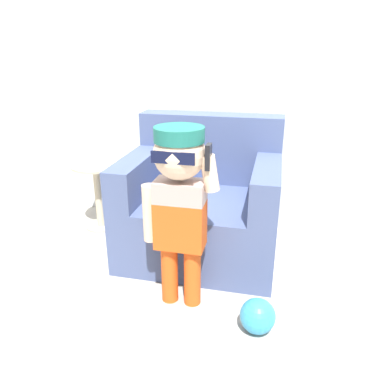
% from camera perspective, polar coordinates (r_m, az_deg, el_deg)
% --- Properties ---
extents(ground_plane, '(10.00, 10.00, 0.00)m').
position_cam_1_polar(ground_plane, '(2.80, 1.06, -9.20)').
color(ground_plane, '#ADA89E').
extents(wall_back, '(10.00, 0.05, 2.60)m').
position_cam_1_polar(wall_back, '(3.05, 3.87, 18.93)').
color(wall_back, silver).
rests_on(wall_back, ground_plane).
extents(armchair, '(1.06, 0.90, 0.96)m').
position_cam_1_polar(armchair, '(2.71, 1.62, -2.02)').
color(armchair, '#475684').
rests_on(armchair, ground_plane).
extents(person_child, '(0.43, 0.32, 1.05)m').
position_cam_1_polar(person_child, '(1.99, -1.93, 0.02)').
color(person_child, '#E05119').
rests_on(person_child, ground_plane).
extents(side_table, '(0.39, 0.39, 0.55)m').
position_cam_1_polar(side_table, '(3.14, -14.05, 0.25)').
color(side_table, beige).
rests_on(side_table, ground_plane).
extents(toy_ball, '(0.19, 0.19, 0.19)m').
position_cam_1_polar(toy_ball, '(2.11, 9.96, -18.11)').
color(toy_ball, '#3399D1').
rests_on(toy_ball, ground_plane).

